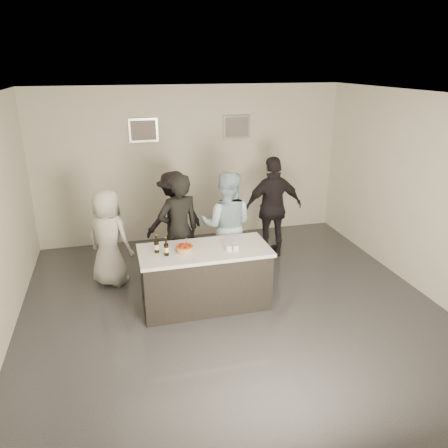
# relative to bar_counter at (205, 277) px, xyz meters

# --- Properties ---
(floor) EXTENTS (6.00, 6.00, 0.00)m
(floor) POSITION_rel_bar_counter_xyz_m (0.35, -0.24, -0.45)
(floor) COLOR #3D3D42
(floor) RESTS_ON ground
(ceiling) EXTENTS (6.00, 6.00, 0.00)m
(ceiling) POSITION_rel_bar_counter_xyz_m (0.35, -0.24, 2.55)
(ceiling) COLOR white
(wall_back) EXTENTS (6.00, 0.04, 3.00)m
(wall_back) POSITION_rel_bar_counter_xyz_m (0.35, 2.76, 1.05)
(wall_back) COLOR silver
(wall_back) RESTS_ON ground
(wall_front) EXTENTS (6.00, 0.04, 3.00)m
(wall_front) POSITION_rel_bar_counter_xyz_m (0.35, -3.24, 1.05)
(wall_front) COLOR silver
(wall_front) RESTS_ON ground
(wall_right) EXTENTS (0.04, 6.00, 3.00)m
(wall_right) POSITION_rel_bar_counter_xyz_m (3.35, -0.24, 1.05)
(wall_right) COLOR silver
(wall_right) RESTS_ON ground
(picture_left) EXTENTS (0.54, 0.04, 0.44)m
(picture_left) POSITION_rel_bar_counter_xyz_m (-0.55, 2.73, 1.75)
(picture_left) COLOR #B2B2B7
(picture_left) RESTS_ON wall_back
(picture_right) EXTENTS (0.54, 0.04, 0.44)m
(picture_right) POSITION_rel_bar_counter_xyz_m (1.25, 2.73, 1.75)
(picture_right) COLOR #B2B2B7
(picture_right) RESTS_ON wall_back
(bar_counter) EXTENTS (1.86, 0.86, 0.90)m
(bar_counter) POSITION_rel_bar_counter_xyz_m (0.00, 0.00, 0.00)
(bar_counter) COLOR white
(bar_counter) RESTS_ON ground
(cake) EXTENTS (0.24, 0.24, 0.07)m
(cake) POSITION_rel_bar_counter_xyz_m (-0.29, -0.01, 0.49)
(cake) COLOR #E25917
(cake) RESTS_ON bar_counter
(beer_bottle_a) EXTENTS (0.07, 0.07, 0.26)m
(beer_bottle_a) POSITION_rel_bar_counter_xyz_m (-0.67, 0.05, 0.58)
(beer_bottle_a) COLOR black
(beer_bottle_a) RESTS_ON bar_counter
(beer_bottle_b) EXTENTS (0.07, 0.07, 0.26)m
(beer_bottle_b) POSITION_rel_bar_counter_xyz_m (-0.55, -0.08, 0.58)
(beer_bottle_b) COLOR black
(beer_bottle_b) RESTS_ON bar_counter
(tumbler_cluster) EXTENTS (0.19, 0.19, 0.08)m
(tumbler_cluster) POSITION_rel_bar_counter_xyz_m (0.37, -0.10, 0.49)
(tumbler_cluster) COLOR orange
(tumbler_cluster) RESTS_ON bar_counter
(candles) EXTENTS (0.24, 0.08, 0.01)m
(candles) POSITION_rel_bar_counter_xyz_m (-0.27, -0.31, 0.45)
(candles) COLOR pink
(candles) RESTS_ON bar_counter
(person_main_black) EXTENTS (0.76, 0.60, 1.85)m
(person_main_black) POSITION_rel_bar_counter_xyz_m (-0.25, 0.72, 0.47)
(person_main_black) COLOR black
(person_main_black) RESTS_ON ground
(person_main_blue) EXTENTS (1.06, 0.95, 1.79)m
(person_main_blue) POSITION_rel_bar_counter_xyz_m (0.56, 0.85, 0.45)
(person_main_blue) COLOR silver
(person_main_blue) RESTS_ON ground
(person_guest_left) EXTENTS (0.92, 0.86, 1.58)m
(person_guest_left) POSITION_rel_bar_counter_xyz_m (-1.32, 1.05, 0.34)
(person_guest_left) COLOR silver
(person_guest_left) RESTS_ON ground
(person_guest_right) EXTENTS (1.10, 0.48, 1.86)m
(person_guest_right) POSITION_rel_bar_counter_xyz_m (1.57, 1.42, 0.48)
(person_guest_right) COLOR black
(person_guest_right) RESTS_ON ground
(person_guest_back) EXTENTS (1.20, 0.93, 1.63)m
(person_guest_back) POSITION_rel_bar_counter_xyz_m (-0.17, 1.71, 0.37)
(person_guest_back) COLOR black
(person_guest_back) RESTS_ON ground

